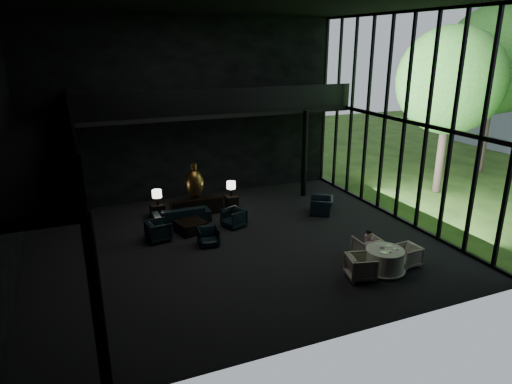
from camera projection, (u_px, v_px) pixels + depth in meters
name	position (u px, v px, depth m)	size (l,w,h in m)	color
floor	(238.00, 245.00, 16.28)	(14.00, 12.00, 0.02)	black
ceiling	(234.00, 3.00, 13.78)	(14.00, 12.00, 0.02)	black
wall_back	(189.00, 110.00, 20.29)	(14.00, 0.04, 8.00)	black
wall_front	(333.00, 183.00, 9.77)	(14.00, 0.04, 8.00)	black
curtain_wall	(405.00, 121.00, 17.58)	(0.20, 12.00, 8.00)	black
mezzanine_left	(36.00, 150.00, 12.83)	(2.00, 12.00, 0.25)	black
mezzanine_back	(218.00, 112.00, 19.78)	(12.00, 2.00, 0.25)	black
railing_left	(72.00, 126.00, 13.01)	(0.06, 12.00, 1.00)	black
railing_back	(225.00, 101.00, 18.71)	(12.00, 0.06, 1.00)	black
column_sw	(97.00, 307.00, 8.83)	(0.24, 0.24, 4.00)	black
column_nw	(75.00, 166.00, 18.82)	(0.24, 0.24, 4.00)	black
column_ne	(304.00, 154.00, 20.92)	(0.24, 0.24, 4.00)	black
tree_near	(450.00, 81.00, 20.43)	(4.80, 4.80, 7.65)	#382D23
tree_far	(496.00, 60.00, 23.78)	(5.60, 5.60, 8.80)	#382D23
console	(197.00, 207.00, 19.04)	(2.18, 0.50, 0.69)	black
bronze_urn	(194.00, 183.00, 18.95)	(0.78, 0.78, 1.45)	#9D6931
side_table_left	(158.00, 211.00, 18.67)	(0.54, 0.54, 0.60)	black
table_lamp_left	(157.00, 194.00, 18.34)	(0.38, 0.38, 0.64)	black
side_table_right	(231.00, 202.00, 19.81)	(0.50, 0.50, 0.55)	black
table_lamp_right	(231.00, 186.00, 19.59)	(0.38, 0.38, 0.64)	black
sofa	(181.00, 211.00, 18.19)	(2.46, 0.72, 0.96)	black
lounge_armchair_west	(158.00, 229.00, 16.51)	(0.85, 0.80, 0.88)	black
lounge_armchair_east	(234.00, 217.00, 17.76)	(0.79, 0.74, 0.82)	black
lounge_armchair_south	(208.00, 236.00, 16.15)	(0.66, 0.62, 0.68)	black
window_armchair	(322.00, 203.00, 19.14)	(1.03, 0.67, 0.90)	black
coffee_table	(191.00, 227.00, 17.30)	(0.99, 0.99, 0.44)	black
dining_table	(384.00, 262.00, 14.30)	(1.36, 1.36, 0.75)	white
dining_chair_north	(367.00, 246.00, 15.18)	(0.81, 0.76, 0.84)	#AAA8A4
dining_chair_east	(407.00, 255.00, 14.69)	(0.70, 0.65, 0.72)	beige
dining_chair_west	(361.00, 265.00, 13.85)	(0.86, 0.80, 0.88)	#B4B3B1
child	(368.00, 238.00, 15.03)	(0.26, 0.26, 0.57)	pink
plate_a	(384.00, 252.00, 13.96)	(0.23, 0.23, 0.01)	white
plate_b	(389.00, 246.00, 14.42)	(0.22, 0.22, 0.01)	white
saucer	(395.00, 249.00, 14.21)	(0.17, 0.17, 0.01)	white
coffee_cup	(397.00, 249.00, 14.13)	(0.07, 0.07, 0.05)	white
cereal_bowl	(382.00, 247.00, 14.27)	(0.15, 0.15, 0.07)	white
cream_pot	(390.00, 252.00, 13.94)	(0.06, 0.06, 0.07)	#99999E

